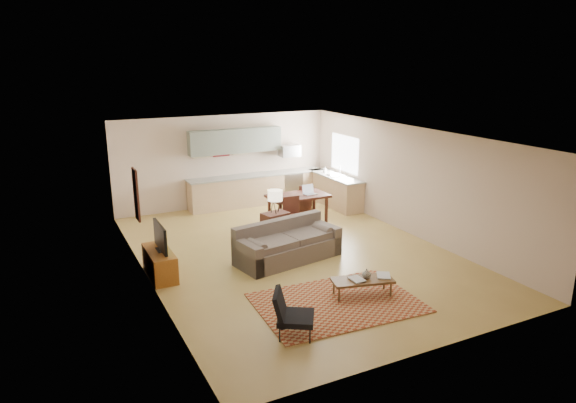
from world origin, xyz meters
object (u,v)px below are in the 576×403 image
tv_credenza (160,263)px  coffee_table (362,288)px  armchair (296,314)px  dining_table (298,209)px  console_table (275,227)px  sofa (288,242)px

tv_credenza → coffee_table: bearing=-39.5°
armchair → tv_credenza: bearing=54.3°
armchair → dining_table: (2.70, 5.08, 0.02)m
tv_credenza → armchair: bearing=-66.9°
dining_table → console_table: bearing=-139.2°
sofa → console_table: (0.26, 1.20, -0.06)m
console_table → tv_credenza: bearing=-177.1°
sofa → console_table: sofa is taller
tv_credenza → sofa: bearing=-7.9°
dining_table → sofa: bearing=-122.7°
armchair → tv_credenza: armchair is taller
coffee_table → tv_credenza: 4.07m
sofa → coffee_table: size_ratio=2.12×
coffee_table → dining_table: (0.95, 4.40, 0.23)m
sofa → tv_credenza: sofa is taller
coffee_table → dining_table: size_ratio=0.73×
coffee_table → tv_credenza: (-3.14, 2.59, 0.10)m
sofa → tv_credenza: 2.74m
armchair → dining_table: bearing=3.2°
armchair → dining_table: size_ratio=0.48×
coffee_table → dining_table: 4.50m
tv_credenza → dining_table: size_ratio=0.76×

